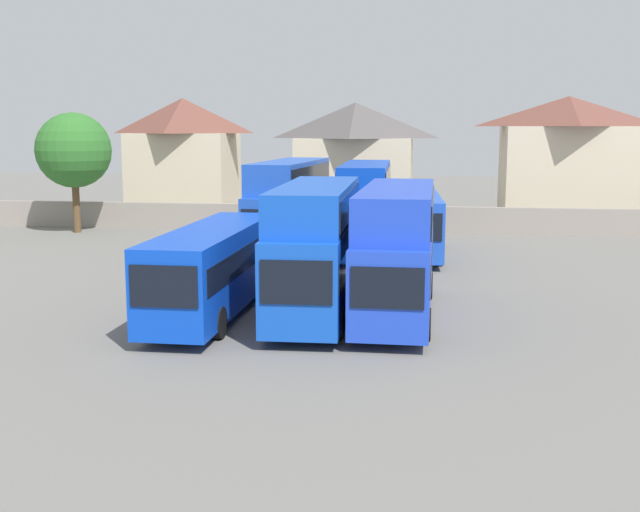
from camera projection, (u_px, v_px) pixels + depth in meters
ground at (355, 246)px, 47.91m from camera, size 140.00×140.00×0.00m
depot_boundary_wall at (364, 219)px, 54.29m from camera, size 56.00×0.50×1.80m
bus_1 at (213, 265)px, 30.18m from camera, size 2.63×11.21×3.32m
bus_2 at (316, 242)px, 30.02m from camera, size 2.93×10.63×4.95m
bus_3 at (397, 244)px, 29.89m from camera, size 2.75×10.81×4.86m
bus_4 at (289, 201)px, 45.02m from camera, size 3.28×10.89×5.20m
bus_5 at (365, 204)px, 44.51m from camera, size 2.84×10.83×5.07m
bus_6 at (416, 221)px, 44.21m from camera, size 3.00×10.88×3.41m
house_terrace_left at (184, 157)px, 62.87m from camera, size 8.10×6.66×9.31m
house_terrace_centre at (355, 161)px, 59.85m from camera, size 8.89×6.56×8.87m
house_terrace_right at (567, 159)px, 59.17m from camera, size 9.77×7.52×9.32m
tree_left_of_lot at (74, 151)px, 53.26m from camera, size 5.02×5.02×8.05m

